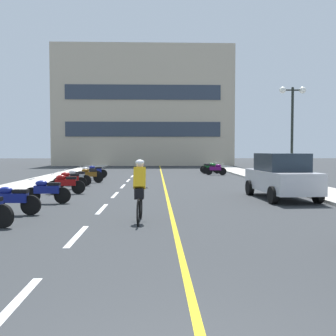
{
  "coord_description": "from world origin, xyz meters",
  "views": [
    {
      "loc": [
        -0.21,
        -2.67,
        1.94
      ],
      "look_at": [
        0.34,
        15.05,
        1.12
      ],
      "focal_mm": 41.01,
      "sensor_mm": 36.0,
      "label": 1
    }
  ],
  "objects_px": {
    "parked_car_near": "(281,176)",
    "motorcycle_12": "(211,168)",
    "motorcycle_13": "(209,167)",
    "street_lamp_mid": "(292,113)",
    "motorcycle_8": "(89,175)",
    "motorcycle_11": "(216,169)",
    "motorcycle_4": "(47,191)",
    "cyclist_rider": "(140,189)",
    "motorcycle_9": "(89,173)",
    "motorcycle_3": "(12,199)",
    "motorcycle_6": "(69,180)",
    "motorcycle_10": "(95,171)",
    "motorcycle_5": "(65,183)",
    "motorcycle_7": "(76,177)"
  },
  "relations": [
    {
      "from": "street_lamp_mid",
      "to": "motorcycle_10",
      "type": "height_order",
      "value": "street_lamp_mid"
    },
    {
      "from": "motorcycle_10",
      "to": "motorcycle_6",
      "type": "bearing_deg",
      "value": -90.14
    },
    {
      "from": "motorcycle_13",
      "to": "cyclist_rider",
      "type": "relative_size",
      "value": 0.95
    },
    {
      "from": "motorcycle_5",
      "to": "cyclist_rider",
      "type": "bearing_deg",
      "value": -62.05
    },
    {
      "from": "motorcycle_5",
      "to": "motorcycle_7",
      "type": "relative_size",
      "value": 1.0
    },
    {
      "from": "motorcycle_8",
      "to": "motorcycle_10",
      "type": "height_order",
      "value": "same"
    },
    {
      "from": "motorcycle_6",
      "to": "motorcycle_11",
      "type": "bearing_deg",
      "value": 49.88
    },
    {
      "from": "motorcycle_4",
      "to": "cyclist_rider",
      "type": "relative_size",
      "value": 0.96
    },
    {
      "from": "parked_car_near",
      "to": "motorcycle_12",
      "type": "height_order",
      "value": "parked_car_near"
    },
    {
      "from": "motorcycle_7",
      "to": "motorcycle_13",
      "type": "bearing_deg",
      "value": 53.63
    },
    {
      "from": "motorcycle_8",
      "to": "motorcycle_10",
      "type": "bearing_deg",
      "value": 94.06
    },
    {
      "from": "motorcycle_3",
      "to": "cyclist_rider",
      "type": "relative_size",
      "value": 0.96
    },
    {
      "from": "parked_car_near",
      "to": "motorcycle_11",
      "type": "height_order",
      "value": "parked_car_near"
    },
    {
      "from": "motorcycle_6",
      "to": "motorcycle_10",
      "type": "relative_size",
      "value": 1.0
    },
    {
      "from": "motorcycle_3",
      "to": "motorcycle_9",
      "type": "relative_size",
      "value": 1.03
    },
    {
      "from": "motorcycle_6",
      "to": "motorcycle_7",
      "type": "xyz_separation_m",
      "value": [
        -0.05,
        1.81,
        0.0
      ]
    },
    {
      "from": "parked_car_near",
      "to": "motorcycle_10",
      "type": "relative_size",
      "value": 2.52
    },
    {
      "from": "parked_car_near",
      "to": "motorcycle_3",
      "type": "height_order",
      "value": "parked_car_near"
    },
    {
      "from": "motorcycle_4",
      "to": "motorcycle_11",
      "type": "relative_size",
      "value": 1.04
    },
    {
      "from": "parked_car_near",
      "to": "motorcycle_12",
      "type": "xyz_separation_m",
      "value": [
        -0.4,
        16.6,
        -0.44
      ]
    },
    {
      "from": "parked_car_near",
      "to": "motorcycle_11",
      "type": "bearing_deg",
      "value": 91.24
    },
    {
      "from": "street_lamp_mid",
      "to": "cyclist_rider",
      "type": "xyz_separation_m",
      "value": [
        -7.91,
        -10.53,
        -3.08
      ]
    },
    {
      "from": "cyclist_rider",
      "to": "motorcycle_5",
      "type": "bearing_deg",
      "value": 117.95
    },
    {
      "from": "motorcycle_9",
      "to": "motorcycle_13",
      "type": "height_order",
      "value": "same"
    },
    {
      "from": "motorcycle_6",
      "to": "motorcycle_13",
      "type": "bearing_deg",
      "value": 57.45
    },
    {
      "from": "motorcycle_3",
      "to": "motorcycle_10",
      "type": "distance_m",
      "value": 15.47
    },
    {
      "from": "motorcycle_6",
      "to": "motorcycle_10",
      "type": "bearing_deg",
      "value": 89.86
    },
    {
      "from": "motorcycle_9",
      "to": "motorcycle_11",
      "type": "distance_m",
      "value": 10.3
    },
    {
      "from": "parked_car_near",
      "to": "motorcycle_8",
      "type": "distance_m",
      "value": 11.88
    },
    {
      "from": "motorcycle_10",
      "to": "motorcycle_13",
      "type": "bearing_deg",
      "value": 34.78
    },
    {
      "from": "street_lamp_mid",
      "to": "motorcycle_10",
      "type": "relative_size",
      "value": 3.1
    },
    {
      "from": "motorcycle_6",
      "to": "parked_car_near",
      "type": "bearing_deg",
      "value": -23.47
    },
    {
      "from": "motorcycle_11",
      "to": "cyclist_rider",
      "type": "xyz_separation_m",
      "value": [
        -5.13,
        -19.54,
        0.41
      ]
    },
    {
      "from": "motorcycle_12",
      "to": "cyclist_rider",
      "type": "distance_m",
      "value": 22.01
    },
    {
      "from": "motorcycle_7",
      "to": "cyclist_rider",
      "type": "distance_m",
      "value": 11.37
    },
    {
      "from": "motorcycle_9",
      "to": "motorcycle_10",
      "type": "bearing_deg",
      "value": 88.02
    },
    {
      "from": "motorcycle_3",
      "to": "motorcycle_9",
      "type": "xyz_separation_m",
      "value": [
        -0.06,
        13.4,
        0.0
      ]
    },
    {
      "from": "street_lamp_mid",
      "to": "motorcycle_12",
      "type": "bearing_deg",
      "value": 104.7
    },
    {
      "from": "motorcycle_13",
      "to": "street_lamp_mid",
      "type": "bearing_deg",
      "value": -77.26
    },
    {
      "from": "street_lamp_mid",
      "to": "motorcycle_4",
      "type": "height_order",
      "value": "street_lamp_mid"
    },
    {
      "from": "motorcycle_11",
      "to": "motorcycle_12",
      "type": "distance_m",
      "value": 1.88
    },
    {
      "from": "motorcycle_9",
      "to": "motorcycle_12",
      "type": "xyz_separation_m",
      "value": [
        8.98,
        6.79,
        0.0
      ]
    },
    {
      "from": "cyclist_rider",
      "to": "motorcycle_7",
      "type": "bearing_deg",
      "value": 110.21
    },
    {
      "from": "parked_car_near",
      "to": "motorcycle_4",
      "type": "height_order",
      "value": "parked_car_near"
    },
    {
      "from": "motorcycle_10",
      "to": "motorcycle_12",
      "type": "xyz_separation_m",
      "value": [
        8.9,
        4.71,
        0.0
      ]
    },
    {
      "from": "motorcycle_7",
      "to": "motorcycle_10",
      "type": "height_order",
      "value": "same"
    },
    {
      "from": "motorcycle_12",
      "to": "motorcycle_13",
      "type": "xyz_separation_m",
      "value": [
        0.05,
        1.51,
        0.0
      ]
    },
    {
      "from": "motorcycle_4",
      "to": "parked_car_near",
      "type": "bearing_deg",
      "value": 7.21
    },
    {
      "from": "motorcycle_3",
      "to": "motorcycle_11",
      "type": "xyz_separation_m",
      "value": [
        9.0,
        18.31,
        0.0
      ]
    },
    {
      "from": "street_lamp_mid",
      "to": "motorcycle_11",
      "type": "distance_m",
      "value": 10.06
    }
  ]
}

